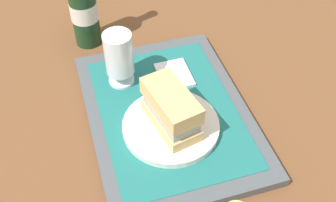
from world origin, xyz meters
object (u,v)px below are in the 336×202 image
at_px(beer_glass, 119,57).
at_px(beer_bottle, 83,6).
at_px(plate, 171,126).
at_px(sandwich, 170,108).

relative_size(beer_glass, beer_bottle, 0.47).
bearing_deg(beer_glass, plate, -158.53).
height_order(beer_glass, beer_bottle, beer_bottle).
height_order(plate, sandwich, sandwich).
relative_size(plate, beer_glass, 1.52).
xyz_separation_m(plate, sandwich, (0.00, 0.00, 0.05)).
bearing_deg(beer_glass, beer_bottle, 13.25).
bearing_deg(sandwich, beer_bottle, 5.01).
relative_size(sandwich, beer_glass, 1.12).
distance_m(plate, beer_glass, 0.18).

